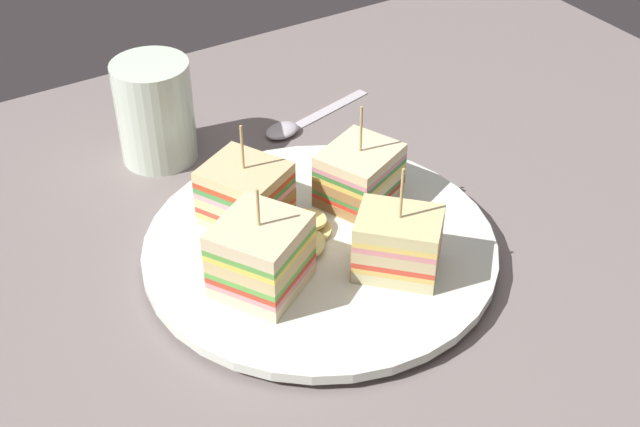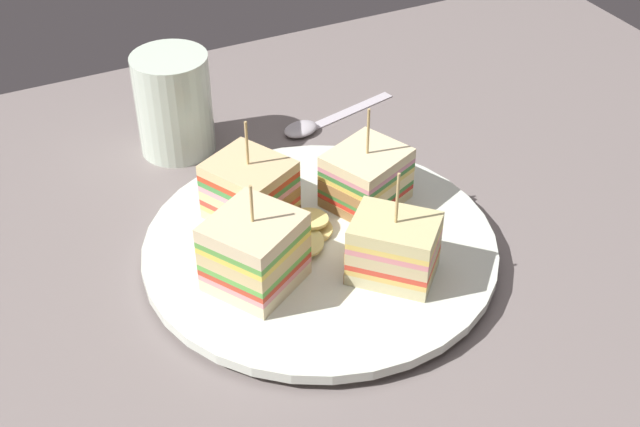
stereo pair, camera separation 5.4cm
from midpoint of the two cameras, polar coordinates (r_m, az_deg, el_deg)
ground_plane at (r=72.78cm, az=2.13°, el=-3.51°), size 110.53×80.44×1.80cm
plate at (r=71.55cm, az=2.16°, el=-2.38°), size 29.66×29.66×1.63cm
sandwich_wedge_0 at (r=65.47cm, az=-2.04°, el=-2.65°), size 8.83×8.69×9.32cm
sandwich_wedge_1 at (r=66.87cm, az=7.24°, el=-2.41°), size 8.15×8.14×9.78cm
sandwich_wedge_2 at (r=74.39cm, az=5.18°, el=2.34°), size 8.25×7.73×9.43cm
sandwich_wedge_3 at (r=72.40cm, az=-2.58°, el=1.50°), size 8.09×8.47×9.48cm
chip_pile at (r=71.21cm, az=1.32°, el=-1.10°), size 7.15×6.04×1.48cm
spoon at (r=88.66cm, az=1.32°, el=5.95°), size 14.33×5.28×1.00cm
drinking_glass at (r=84.15cm, az=-7.90°, el=6.84°), size 7.40×7.40×10.15cm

